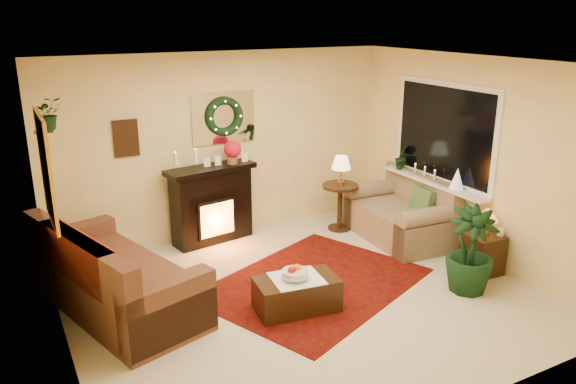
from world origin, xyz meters
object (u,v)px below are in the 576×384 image
side_table_round (340,208)px  coffee_table (297,292)px  end_table_square (482,252)px  sofa (116,272)px  fireplace (212,204)px  loveseat (399,210)px

side_table_round → coffee_table: (-1.73, -1.79, -0.12)m
end_table_square → sofa: bearing=163.4°
fireplace → coffee_table: 2.30m
side_table_round → coffee_table: side_table_round is taller
sofa → loveseat: 3.96m
fireplace → coffee_table: bearing=-96.8°
sofa → fireplace: (1.59, 1.32, 0.12)m
fireplace → side_table_round: 1.90m
loveseat → fireplace: bearing=157.4°
side_table_round → sofa: bearing=-166.3°
loveseat → coffee_table: (-2.27, -1.10, -0.21)m
loveseat → end_table_square: loveseat is taller
sofa → end_table_square: sofa is taller
side_table_round → loveseat: bearing=-52.2°
side_table_round → end_table_square: 2.20m
side_table_round → fireplace: bearing=165.1°
loveseat → end_table_square: bearing=-77.7°
sofa → fireplace: 2.07m
sofa → loveseat: size_ratio=1.42×
end_table_square → fireplace: bearing=135.1°
side_table_round → end_table_square: size_ratio=1.39×
fireplace → end_table_square: bearing=-54.0°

